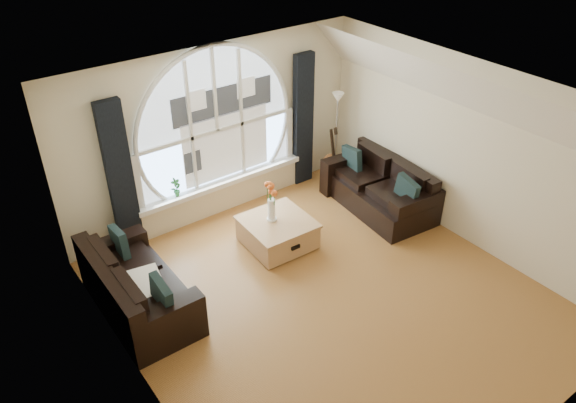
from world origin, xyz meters
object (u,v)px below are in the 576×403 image
at_px(sofa_left, 139,285).
at_px(vase_flowers, 271,197).
at_px(guitar, 330,154).
at_px(potted_plant, 176,187).
at_px(floor_lamp, 336,137).
at_px(coffee_chest, 277,232).
at_px(sofa_right, 379,187).

xyz_separation_m(sofa_left, vase_flowers, (2.15, 0.15, 0.41)).
xyz_separation_m(guitar, potted_plant, (-2.77, 0.30, 0.17)).
bearing_deg(vase_flowers, floor_lamp, 24.92).
height_order(coffee_chest, floor_lamp, floor_lamp).
bearing_deg(sofa_left, vase_flowers, 4.12).
height_order(coffee_chest, guitar, guitar).
distance_m(sofa_left, coffee_chest, 2.20).
bearing_deg(sofa_left, guitar, 14.89).
relative_size(guitar, potted_plant, 3.49).
bearing_deg(potted_plant, coffee_chest, -53.99).
bearing_deg(floor_lamp, sofa_left, -165.33).
xyz_separation_m(vase_flowers, guitar, (1.88, 0.91, -0.28)).
xyz_separation_m(vase_flowers, floor_lamp, (2.02, 0.94, -0.01)).
relative_size(coffee_chest, vase_flowers, 1.35).
bearing_deg(guitar, coffee_chest, -152.25).
bearing_deg(guitar, potted_plant, 173.22).
bearing_deg(potted_plant, vase_flowers, -53.85).
relative_size(coffee_chest, floor_lamp, 0.59).
xyz_separation_m(vase_flowers, potted_plant, (-0.89, 1.22, -0.11)).
distance_m(floor_lamp, guitar, 0.30).
bearing_deg(vase_flowers, coffee_chest, -56.48).
relative_size(vase_flowers, guitar, 0.66).
bearing_deg(floor_lamp, sofa_right, -94.05).
bearing_deg(sofa_left, potted_plant, 47.56).
bearing_deg(sofa_right, floor_lamp, 91.62).
bearing_deg(potted_plant, sofa_right, -27.32).
relative_size(sofa_right, coffee_chest, 1.93).
relative_size(vase_flowers, potted_plant, 2.30).
height_order(sofa_left, floor_lamp, floor_lamp).
height_order(floor_lamp, guitar, floor_lamp).
height_order(sofa_right, coffee_chest, sofa_right).
height_order(sofa_left, guitar, guitar).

